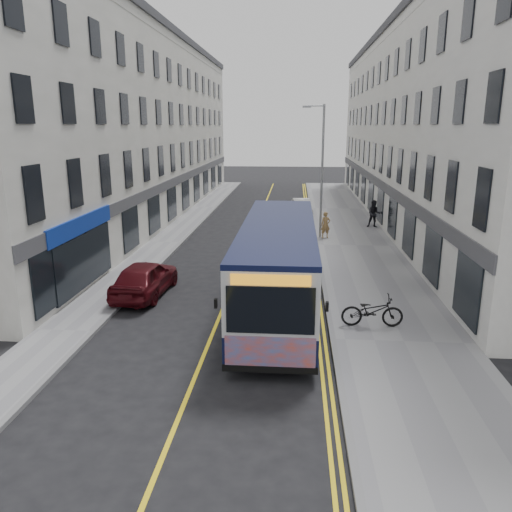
% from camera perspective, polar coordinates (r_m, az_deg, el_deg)
% --- Properties ---
extents(ground, '(140.00, 140.00, 0.00)m').
position_cam_1_polar(ground, '(17.85, -4.53, -7.75)').
color(ground, black).
rests_on(ground, ground).
extents(pavement_east, '(4.50, 64.00, 0.12)m').
position_cam_1_polar(pavement_east, '(29.29, 11.40, 1.10)').
color(pavement_east, gray).
rests_on(pavement_east, ground).
extents(pavement_west, '(2.00, 64.00, 0.12)m').
position_cam_1_polar(pavement_west, '(30.07, -10.41, 1.51)').
color(pavement_west, gray).
rests_on(pavement_west, ground).
extents(kerb_east, '(0.18, 64.00, 0.13)m').
position_cam_1_polar(kerb_east, '(29.10, 6.99, 1.21)').
color(kerb_east, slate).
rests_on(kerb_east, ground).
extents(kerb_west, '(0.18, 64.00, 0.13)m').
position_cam_1_polar(kerb_west, '(29.83, -8.55, 1.49)').
color(kerb_west, slate).
rests_on(kerb_west, ground).
extents(road_centre_line, '(0.12, 64.00, 0.01)m').
position_cam_1_polar(road_centre_line, '(29.21, -0.87, 1.24)').
color(road_centre_line, yellow).
rests_on(road_centre_line, ground).
extents(road_dbl_yellow_inner, '(0.10, 64.00, 0.01)m').
position_cam_1_polar(road_dbl_yellow_inner, '(29.09, 6.10, 1.11)').
color(road_dbl_yellow_inner, yellow).
rests_on(road_dbl_yellow_inner, ground).
extents(road_dbl_yellow_outer, '(0.10, 64.00, 0.01)m').
position_cam_1_polar(road_dbl_yellow_outer, '(29.10, 6.50, 1.10)').
color(road_dbl_yellow_outer, yellow).
rests_on(road_dbl_yellow_outer, ground).
extents(terrace_east, '(6.00, 46.00, 13.00)m').
position_cam_1_polar(terrace_east, '(38.30, 18.36, 13.54)').
color(terrace_east, white).
rests_on(terrace_east, ground).
extents(terrace_west, '(6.00, 46.00, 13.00)m').
position_cam_1_polar(terrace_west, '(39.07, -13.27, 13.89)').
color(terrace_west, silver).
rests_on(terrace_west, ground).
extents(streetlamp, '(1.32, 0.18, 8.00)m').
position_cam_1_polar(streetlamp, '(30.41, 7.43, 10.02)').
color(streetlamp, '#9A9DA2').
rests_on(streetlamp, ground).
extents(city_bus, '(2.67, 11.46, 3.33)m').
position_cam_1_polar(city_bus, '(18.63, 2.55, -0.82)').
color(city_bus, black).
rests_on(city_bus, ground).
extents(bicycle, '(2.11, 0.77, 1.10)m').
position_cam_1_polar(bicycle, '(17.56, 13.14, -6.13)').
color(bicycle, black).
rests_on(bicycle, pavement_east).
extents(pedestrian_near, '(0.66, 0.51, 1.60)m').
position_cam_1_polar(pedestrian_near, '(30.77, 7.97, 3.54)').
color(pedestrian_near, '#9B7646').
rests_on(pedestrian_near, pavement_east).
extents(pedestrian_far, '(0.95, 0.78, 1.83)m').
position_cam_1_polar(pedestrian_far, '(34.61, 13.35, 4.72)').
color(pedestrian_far, black).
rests_on(pedestrian_far, pavement_east).
extents(car_white, '(1.74, 3.85, 1.23)m').
position_cam_1_polar(car_white, '(39.40, 5.25, 5.61)').
color(car_white, white).
rests_on(car_white, ground).
extents(car_maroon, '(2.02, 4.45, 1.48)m').
position_cam_1_polar(car_maroon, '(20.96, -12.58, -2.46)').
color(car_maroon, '#4C0C12').
rests_on(car_maroon, ground).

